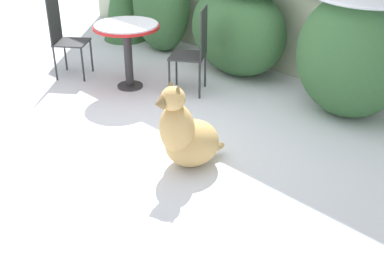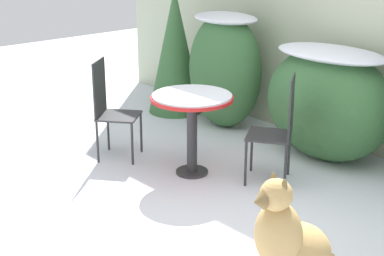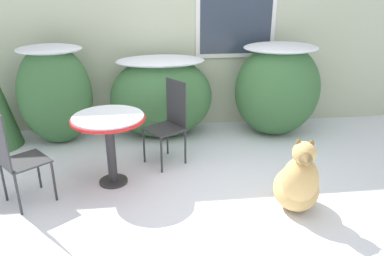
# 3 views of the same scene
# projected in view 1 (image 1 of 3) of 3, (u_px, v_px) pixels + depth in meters

# --- Properties ---
(ground_plane) EXTENTS (16.00, 16.00, 0.00)m
(ground_plane) POSITION_uv_depth(u_px,v_px,m) (147.00, 122.00, 5.01)
(ground_plane) COLOR white
(shrub_left) EXTENTS (0.96, 0.67, 1.33)m
(shrub_left) POSITION_uv_depth(u_px,v_px,m) (161.00, 2.00, 6.80)
(shrub_left) COLOR #386638
(shrub_left) RESTS_ON ground_plane
(shrub_middle) EXTENTS (1.39, 0.80, 1.14)m
(shrub_middle) POSITION_uv_depth(u_px,v_px,m) (237.00, 28.00, 5.99)
(shrub_middle) COLOR #386638
(shrub_middle) RESTS_ON ground_plane
(shrub_right) EXTENTS (1.19, 0.91, 1.30)m
(shrub_right) POSITION_uv_depth(u_px,v_px,m) (352.00, 53.00, 4.87)
(shrub_right) COLOR #386638
(shrub_right) RESTS_ON ground_plane
(patio_table) EXTENTS (0.76, 0.76, 0.78)m
(patio_table) POSITION_uv_depth(u_px,v_px,m) (127.00, 36.00, 5.57)
(patio_table) COLOR #2D2D30
(patio_table) RESTS_ON ground_plane
(patio_chair_near_table) EXTENTS (0.54, 0.54, 1.00)m
(patio_chair_near_table) POSITION_uv_depth(u_px,v_px,m) (195.00, 49.00, 5.49)
(patio_chair_near_table) COLOR #2D2D30
(patio_chair_near_table) RESTS_ON ground_plane
(patio_chair_far_side) EXTENTS (0.55, 0.55, 1.00)m
(patio_chair_far_side) POSITION_uv_depth(u_px,v_px,m) (64.00, 35.00, 5.96)
(patio_chair_far_side) COLOR #2D2D30
(patio_chair_far_side) RESTS_ON ground_plane
(dog) EXTENTS (0.53, 0.69, 0.80)m
(dog) POSITION_uv_depth(u_px,v_px,m) (186.00, 136.00, 4.13)
(dog) COLOR tan
(dog) RESTS_ON ground_plane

